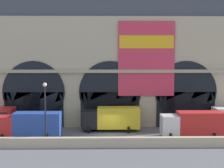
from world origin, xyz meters
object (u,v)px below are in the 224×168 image
at_px(box_truck_midwest, 30,124).
at_px(box_truck_center, 112,118).
at_px(street_lamp_quayside, 45,106).
at_px(box_truck_mideast, 193,124).

height_order(box_truck_midwest, box_truck_center, same).
bearing_deg(street_lamp_quayside, box_truck_center, 42.48).
height_order(box_truck_center, street_lamp_quayside, street_lamp_quayside).
bearing_deg(box_truck_midwest, street_lamp_quayside, -51.36).
relative_size(box_truck_midwest, box_truck_center, 1.00).
distance_m(box_truck_center, street_lamp_quayside, 10.26).
bearing_deg(box_truck_midwest, box_truck_center, 20.31).
xyz_separation_m(box_truck_midwest, box_truck_center, (9.76, 3.61, 0.00)).
bearing_deg(box_truck_mideast, box_truck_midwest, -179.70).
distance_m(box_truck_mideast, street_lamp_quayside, 17.57).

